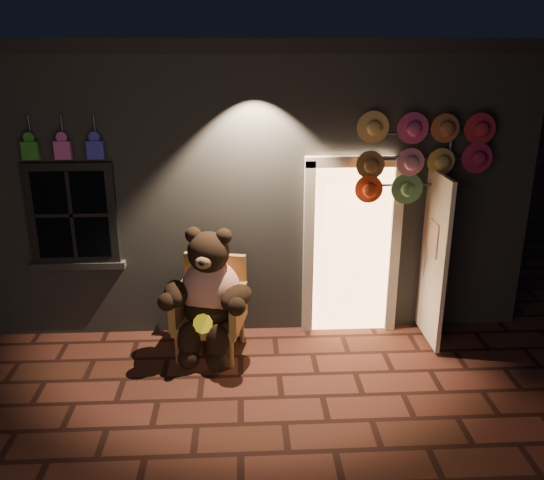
{
  "coord_description": "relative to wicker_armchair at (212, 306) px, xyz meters",
  "views": [
    {
      "loc": [
        0.06,
        -4.99,
        3.42
      ],
      "look_at": [
        0.37,
        1.0,
        1.35
      ],
      "focal_mm": 38.0,
      "sensor_mm": 36.0,
      "label": 1
    }
  ],
  "objects": [
    {
      "name": "teddy_bear",
      "position": [
        -0.02,
        -0.14,
        0.2
      ],
      "size": [
        1.07,
        0.93,
        1.5
      ],
      "rotation": [
        0.0,
        0.0,
        -0.21
      ],
      "color": "red",
      "rests_on": "ground"
    },
    {
      "name": "hat_rack",
      "position": [
        2.35,
        0.24,
        1.65
      ],
      "size": [
        1.51,
        0.22,
        2.67
      ],
      "color": "#59595E",
      "rests_on": "ground"
    },
    {
      "name": "ground",
      "position": [
        0.32,
        -1.04,
        -0.55
      ],
      "size": [
        60.0,
        60.0,
        0.0
      ],
      "primitive_type": "plane",
      "color": "#592B22",
      "rests_on": "ground"
    },
    {
      "name": "wicker_armchair",
      "position": [
        0.0,
        0.0,
        0.0
      ],
      "size": [
        0.87,
        0.82,
        1.1
      ],
      "rotation": [
        0.0,
        0.0,
        -0.21
      ],
      "color": "#A98741",
      "rests_on": "ground"
    },
    {
      "name": "shop_building",
      "position": [
        0.33,
        2.95,
        1.18
      ],
      "size": [
        7.3,
        5.95,
        3.51
      ],
      "color": "slate",
      "rests_on": "ground"
    }
  ]
}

